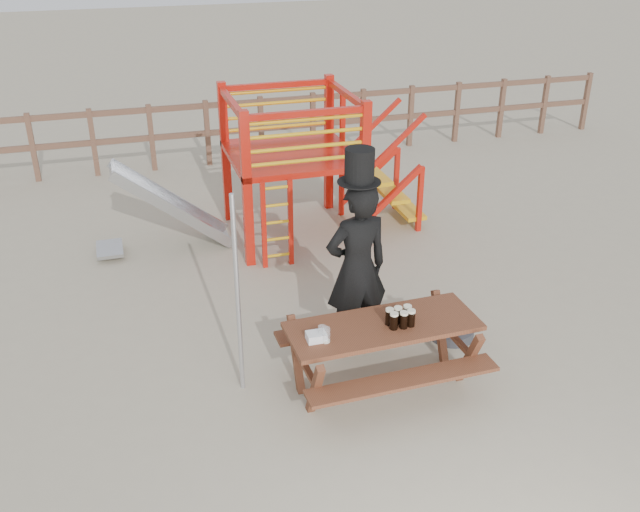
% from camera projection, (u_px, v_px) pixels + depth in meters
% --- Properties ---
extents(ground, '(60.00, 60.00, 0.00)m').
position_uv_depth(ground, '(363.00, 374.00, 7.35)').
color(ground, tan).
rests_on(ground, ground).
extents(back_fence, '(15.09, 0.09, 1.20)m').
position_uv_depth(back_fence, '(234.00, 124.00, 13.03)').
color(back_fence, brown).
rests_on(back_fence, ground).
extents(playground_fort, '(4.71, 1.84, 2.10)m').
position_uv_depth(playground_fort, '(287.00, 165.00, 9.98)').
color(playground_fort, red).
rests_on(playground_fort, ground).
extents(picnic_table, '(1.90, 1.34, 0.72)m').
position_uv_depth(picnic_table, '(382.00, 347.00, 6.98)').
color(picnic_table, brown).
rests_on(picnic_table, ground).
extents(man_with_hat, '(0.75, 0.54, 2.26)m').
position_uv_depth(man_with_hat, '(357.00, 265.00, 7.35)').
color(man_with_hat, black).
rests_on(man_with_hat, ground).
extents(metal_pole, '(0.05, 0.05, 2.08)m').
position_uv_depth(metal_pole, '(238.00, 297.00, 6.69)').
color(metal_pole, '#B2B2B7').
rests_on(metal_pole, ground).
extents(parasol_base, '(0.49, 0.49, 0.21)m').
position_uv_depth(parasol_base, '(452.00, 332.00, 7.96)').
color(parasol_base, '#313236').
rests_on(parasol_base, ground).
extents(paper_bag, '(0.18, 0.14, 0.08)m').
position_uv_depth(paper_bag, '(316.00, 337.00, 6.59)').
color(paper_bag, white).
rests_on(paper_bag, picnic_table).
extents(stout_pints, '(0.27, 0.18, 0.17)m').
position_uv_depth(stout_pints, '(401.00, 317.00, 6.81)').
color(stout_pints, black).
rests_on(stout_pints, picnic_table).
extents(empty_glasses, '(0.10, 0.12, 0.15)m').
position_uv_depth(empty_glasses, '(324.00, 335.00, 6.57)').
color(empty_glasses, silver).
rests_on(empty_glasses, picnic_table).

